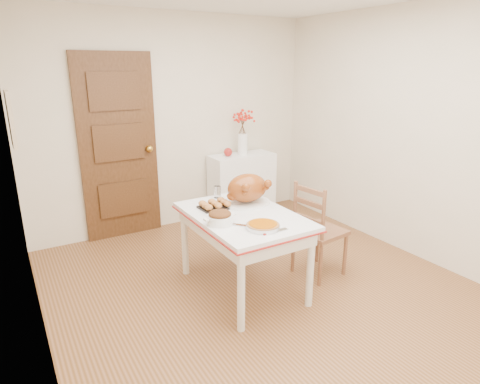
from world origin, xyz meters
TOP-DOWN VIEW (x-y plane):
  - floor at (0.00, 0.00)m, footprint 3.50×4.00m
  - wall_back at (0.00, 2.00)m, footprint 3.50×0.00m
  - wall_left at (-1.75, 0.00)m, footprint 0.00×4.00m
  - wall_right at (1.75, 0.00)m, footprint 0.00×4.00m
  - door_back at (-0.70, 1.97)m, footprint 0.85×0.06m
  - photo_board at (-1.73, 1.20)m, footprint 0.03×0.35m
  - sideboard at (0.79, 1.78)m, footprint 0.83×0.37m
  - kitchen_table at (-0.15, 0.19)m, footprint 0.81×1.19m
  - chair_oak at (0.62, 0.07)m, footprint 0.45×0.45m
  - berry_vase at (0.80, 1.78)m, footprint 0.29×0.29m
  - apple at (0.59, 1.78)m, footprint 0.11×0.11m
  - turkey_platter at (0.01, 0.39)m, footprint 0.49×0.42m
  - pumpkin_pie at (-0.19, -0.16)m, footprint 0.33×0.33m
  - stuffing_dish at (-0.42, 0.10)m, footprint 0.30×0.25m
  - rolls_tray at (-0.29, 0.44)m, footprint 0.27×0.22m
  - pie_server at (-0.15, -0.27)m, footprint 0.23×0.07m
  - carving_knife at (-0.33, 0.00)m, footprint 0.21×0.22m
  - drinking_glass at (-0.13, 0.70)m, footprint 0.08×0.08m
  - shaker_pair at (0.18, 0.64)m, footprint 0.11×0.05m

SIDE VIEW (x-z plane):
  - floor at x=0.00m, z-range 0.00..0.00m
  - kitchen_table at x=-0.15m, z-range 0.00..0.71m
  - sideboard at x=0.79m, z-range 0.00..0.83m
  - chair_oak at x=0.62m, z-range 0.00..0.91m
  - pie_server at x=-0.15m, z-range 0.71..0.72m
  - carving_knife at x=-0.33m, z-range 0.71..0.72m
  - pumpkin_pie at x=-0.19m, z-range 0.71..0.76m
  - rolls_tray at x=-0.29m, z-range 0.71..0.78m
  - shaker_pair at x=0.18m, z-range 0.71..0.81m
  - stuffing_dish at x=-0.42m, z-range 0.71..0.82m
  - drinking_glass at x=-0.13m, z-range 0.71..0.82m
  - turkey_platter at x=0.01m, z-range 0.71..0.99m
  - apple at x=0.59m, z-range 0.83..0.94m
  - door_back at x=-0.70m, z-range 0.00..2.06m
  - berry_vase at x=0.80m, z-range 0.83..1.38m
  - wall_back at x=0.00m, z-range 0.00..2.50m
  - wall_left at x=-1.75m, z-range 0.00..2.50m
  - wall_right at x=1.75m, z-range 0.00..2.50m
  - photo_board at x=-1.73m, z-range 1.27..1.73m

